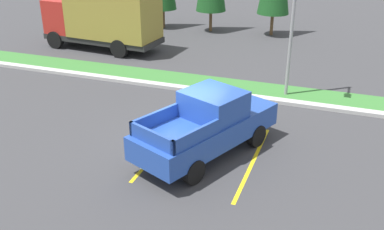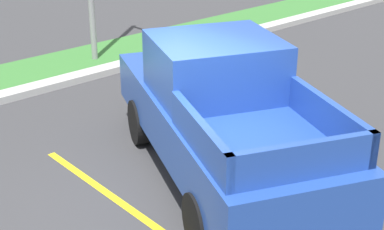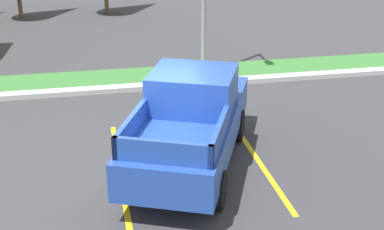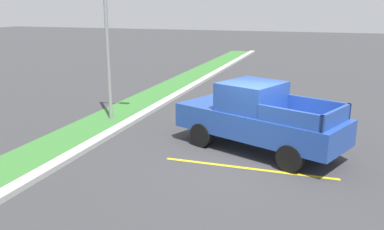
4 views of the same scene
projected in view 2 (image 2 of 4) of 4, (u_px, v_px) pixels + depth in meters
The scene contains 5 objects.
ground_plane at pixel (169, 196), 8.22m from camera, with size 120.00×120.00×0.00m, color #38383A.
parking_line_near at pixel (138, 215), 7.78m from camera, with size 0.12×4.80×0.01m, color yellow.
parking_line_far at pixel (287, 146), 9.66m from camera, with size 0.12×4.80×0.01m, color yellow.
curb_strip at pixel (12, 94), 11.62m from camera, with size 56.00×0.40×0.15m, color #B2B2AD.
pickup_truck_main at pixel (221, 113), 8.34m from camera, with size 3.78×5.54×2.10m.
Camera 2 is at (-4.43, -5.50, 4.38)m, focal length 53.75 mm.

